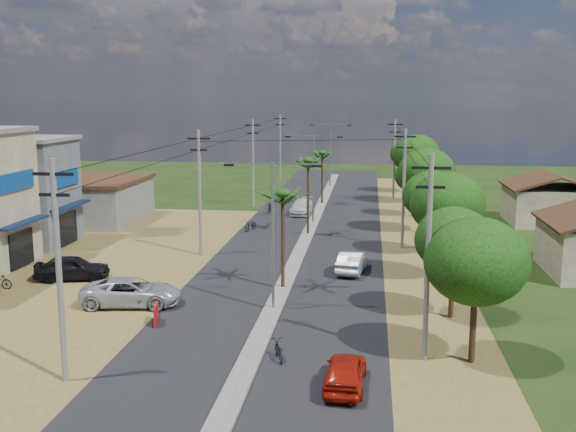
# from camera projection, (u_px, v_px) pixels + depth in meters

# --- Properties ---
(ground) EXTENTS (160.00, 160.00, 0.00)m
(ground) POSITION_uv_depth(u_px,v_px,m) (273.00, 311.00, 36.01)
(ground) COLOR black
(ground) RESTS_ON ground
(road) EXTENTS (12.00, 110.00, 0.04)m
(road) POSITION_uv_depth(u_px,v_px,m) (302.00, 248.00, 50.67)
(road) COLOR black
(road) RESTS_ON ground
(median) EXTENTS (1.00, 90.00, 0.18)m
(median) POSITION_uv_depth(u_px,v_px,m) (306.00, 239.00, 53.59)
(median) COLOR #605E56
(median) RESTS_ON ground
(dirt_lot_west) EXTENTS (18.00, 46.00, 0.04)m
(dirt_lot_west) POSITION_uv_depth(u_px,v_px,m) (71.00, 265.00, 45.62)
(dirt_lot_west) COLOR brown
(dirt_lot_west) RESTS_ON ground
(dirt_shoulder_east) EXTENTS (5.00, 90.00, 0.03)m
(dirt_shoulder_east) POSITION_uv_depth(u_px,v_px,m) (416.00, 252.00, 49.65)
(dirt_shoulder_east) COLOR brown
(dirt_shoulder_east) RESTS_ON ground
(shophouse_grey) EXTENTS (9.00, 6.40, 8.30)m
(shophouse_grey) POSITION_uv_depth(u_px,v_px,m) (16.00, 191.00, 51.60)
(shophouse_grey) COLOR #4E5055
(shophouse_grey) RESTS_ON ground
(low_shed) EXTENTS (10.40, 10.40, 3.95)m
(low_shed) POSITION_uv_depth(u_px,v_px,m) (84.00, 200.00, 61.64)
(low_shed) COLOR #605E56
(low_shed) RESTS_ON ground
(house_east_far) EXTENTS (7.60, 7.50, 4.60)m
(house_east_far) POSITION_uv_depth(u_px,v_px,m) (549.00, 197.00, 60.44)
(house_east_far) COLOR gray
(house_east_far) RESTS_ON ground
(tree_east_a) EXTENTS (4.40, 4.40, 6.37)m
(tree_east_a) POSITION_uv_depth(u_px,v_px,m) (476.00, 261.00, 28.22)
(tree_east_a) COLOR black
(tree_east_a) RESTS_ON ground
(tree_east_b) EXTENTS (4.00, 4.00, 5.83)m
(tree_east_b) POSITION_uv_depth(u_px,v_px,m) (454.00, 240.00, 34.18)
(tree_east_b) COLOR black
(tree_east_b) RESTS_ON ground
(tree_east_c) EXTENTS (4.60, 4.60, 6.83)m
(tree_east_c) POSITION_uv_depth(u_px,v_px,m) (447.00, 204.00, 40.84)
(tree_east_c) COLOR black
(tree_east_c) RESTS_ON ground
(tree_east_d) EXTENTS (4.20, 4.20, 6.13)m
(tree_east_d) POSITION_uv_depth(u_px,v_px,m) (432.00, 196.00, 47.81)
(tree_east_d) COLOR black
(tree_east_d) RESTS_ON ground
(tree_east_e) EXTENTS (4.80, 4.80, 7.14)m
(tree_east_e) POSITION_uv_depth(u_px,v_px,m) (426.00, 173.00, 55.47)
(tree_east_e) COLOR black
(tree_east_e) RESTS_ON ground
(tree_east_f) EXTENTS (3.80, 3.80, 5.52)m
(tree_east_f) POSITION_uv_depth(u_px,v_px,m) (415.00, 176.00, 63.54)
(tree_east_f) COLOR black
(tree_east_f) RESTS_ON ground
(tree_east_g) EXTENTS (5.00, 5.00, 7.38)m
(tree_east_g) POSITION_uv_depth(u_px,v_px,m) (416.00, 155.00, 71.05)
(tree_east_g) COLOR black
(tree_east_g) RESTS_ON ground
(tree_east_h) EXTENTS (4.40, 4.40, 6.52)m
(tree_east_h) POSITION_uv_depth(u_px,v_px,m) (409.00, 154.00, 79.01)
(tree_east_h) COLOR black
(tree_east_h) RESTS_ON ground
(palm_median_near) EXTENTS (2.00, 2.00, 6.15)m
(palm_median_near) POSITION_uv_depth(u_px,v_px,m) (283.00, 198.00, 38.95)
(palm_median_near) COLOR black
(palm_median_near) RESTS_ON ground
(palm_median_mid) EXTENTS (2.00, 2.00, 6.55)m
(palm_median_mid) POSITION_uv_depth(u_px,v_px,m) (308.00, 164.00, 54.52)
(palm_median_mid) COLOR black
(palm_median_mid) RESTS_ON ground
(palm_median_far) EXTENTS (2.00, 2.00, 5.85)m
(palm_median_far) POSITION_uv_depth(u_px,v_px,m) (322.00, 155.00, 70.27)
(palm_median_far) COLOR black
(palm_median_far) RESTS_ON ground
(streetlight_near) EXTENTS (5.10, 0.18, 8.00)m
(streetlight_near) POSITION_uv_depth(u_px,v_px,m) (273.00, 223.00, 35.17)
(streetlight_near) COLOR gray
(streetlight_near) RESTS_ON ground
(streetlight_mid) EXTENTS (5.10, 0.18, 8.00)m
(streetlight_mid) POSITION_uv_depth(u_px,v_px,m) (313.00, 171.00, 59.60)
(streetlight_mid) COLOR gray
(streetlight_mid) RESTS_ON ground
(streetlight_far) EXTENTS (5.10, 0.18, 8.00)m
(streetlight_far) POSITION_uv_depth(u_px,v_px,m) (330.00, 149.00, 84.03)
(streetlight_far) COLOR gray
(streetlight_far) RESTS_ON ground
(utility_pole_w_a) EXTENTS (1.60, 0.24, 9.00)m
(utility_pole_w_a) POSITION_uv_depth(u_px,v_px,m) (59.00, 267.00, 26.25)
(utility_pole_w_a) COLOR #605E56
(utility_pole_w_a) RESTS_ON ground
(utility_pole_w_b) EXTENTS (1.60, 0.24, 9.00)m
(utility_pole_w_b) POSITION_uv_depth(u_px,v_px,m) (200.00, 190.00, 47.74)
(utility_pole_w_b) COLOR #605E56
(utility_pole_w_b) RESTS_ON ground
(utility_pole_w_c) EXTENTS (1.60, 0.24, 9.00)m
(utility_pole_w_c) POSITION_uv_depth(u_px,v_px,m) (253.00, 161.00, 69.24)
(utility_pole_w_c) COLOR #605E56
(utility_pole_w_c) RESTS_ON ground
(utility_pole_w_d) EXTENTS (1.60, 0.24, 9.00)m
(utility_pole_w_d) POSITION_uv_depth(u_px,v_px,m) (280.00, 146.00, 89.76)
(utility_pole_w_d) COLOR #605E56
(utility_pole_w_d) RESTS_ON ground
(utility_pole_e_a) EXTENTS (1.60, 0.24, 9.00)m
(utility_pole_e_a) POSITION_uv_depth(u_px,v_px,m) (428.00, 254.00, 28.42)
(utility_pole_e_a) COLOR #605E56
(utility_pole_e_a) RESTS_ON ground
(utility_pole_e_b) EXTENTS (1.60, 0.24, 9.00)m
(utility_pole_e_b) POSITION_uv_depth(u_px,v_px,m) (404.00, 186.00, 49.91)
(utility_pole_e_b) COLOR #605E56
(utility_pole_e_b) RESTS_ON ground
(utility_pole_e_c) EXTENTS (1.60, 0.24, 9.00)m
(utility_pole_e_c) POSITION_uv_depth(u_px,v_px,m) (394.00, 159.00, 71.41)
(utility_pole_e_c) COLOR #605E56
(utility_pole_e_c) RESTS_ON ground
(car_red_near) EXTENTS (1.74, 3.94, 1.32)m
(car_red_near) POSITION_uv_depth(u_px,v_px,m) (345.00, 372.00, 26.35)
(car_red_near) COLOR #961308
(car_red_near) RESTS_ON ground
(car_silver_mid) EXTENTS (2.07, 4.41, 1.40)m
(car_silver_mid) POSITION_uv_depth(u_px,v_px,m) (352.00, 262.00, 43.70)
(car_silver_mid) COLOR #A6AAAF
(car_silver_mid) RESTS_ON ground
(car_white_far) EXTENTS (2.11, 4.93, 1.42)m
(car_white_far) POSITION_uv_depth(u_px,v_px,m) (302.00, 207.00, 65.37)
(car_white_far) COLOR #AAA9A5
(car_white_far) RESTS_ON ground
(car_parked_silver) EXTENTS (5.65, 3.13, 1.50)m
(car_parked_silver) POSITION_uv_depth(u_px,v_px,m) (131.00, 293.00, 36.74)
(car_parked_silver) COLOR #A6AAAF
(car_parked_silver) RESTS_ON ground
(car_parked_dark) EXTENTS (4.83, 2.84, 1.54)m
(car_parked_dark) POSITION_uv_depth(u_px,v_px,m) (72.00, 268.00, 41.86)
(car_parked_dark) COLOR black
(car_parked_dark) RESTS_ON ground
(moto_rider_east) EXTENTS (1.02, 1.71, 0.85)m
(moto_rider_east) POSITION_uv_depth(u_px,v_px,m) (278.00, 351.00, 29.18)
(moto_rider_east) COLOR black
(moto_rider_east) RESTS_ON ground
(moto_rider_west_a) EXTENTS (1.20, 2.04, 1.01)m
(moto_rider_west_a) POSITION_uv_depth(u_px,v_px,m) (251.00, 225.00, 57.15)
(moto_rider_west_a) COLOR black
(moto_rider_west_a) RESTS_ON ground
(moto_rider_west_b) EXTENTS (0.53, 1.87, 1.13)m
(moto_rider_west_b) POSITION_uv_depth(u_px,v_px,m) (270.00, 208.00, 65.41)
(moto_rider_west_b) COLOR black
(moto_rider_west_b) RESTS_ON ground
(roadside_sign) EXTENTS (0.33, 1.26, 1.06)m
(roadside_sign) POSITION_uv_depth(u_px,v_px,m) (156.00, 315.00, 33.69)
(roadside_sign) COLOR #A90F14
(roadside_sign) RESTS_ON ground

